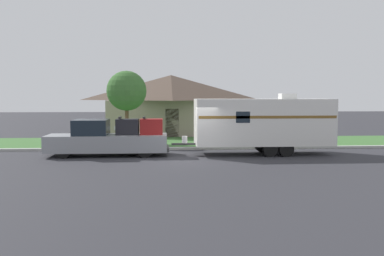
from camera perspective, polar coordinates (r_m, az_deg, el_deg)
The scene contains 8 objects.
ground_plane at distance 20.69m, azimuth 0.14°, elevation -4.21°, with size 120.00×120.00×0.00m, color #2D2D33.
curb_strip at distance 24.38m, azimuth -0.48°, elevation -2.73°, with size 80.00×0.30×0.14m.
lawn_strip at distance 28.01m, azimuth -0.93°, elevation -1.92°, with size 80.00×7.00×0.03m.
house_across_street at distance 35.40m, azimuth -2.81°, elevation 3.36°, with size 10.53×8.26×4.75m.
pickup_truck at distance 22.29m, azimuth -11.13°, elevation -1.45°, with size 6.20×1.92×2.00m.
travel_trailer at distance 22.66m, azimuth 9.47°, elevation 0.80°, with size 8.34×2.27×3.18m.
mailbox at distance 25.39m, azimuth -9.78°, elevation -0.44°, with size 0.48×0.20×1.28m.
tree_in_yard at distance 27.60m, azimuth -8.73°, elevation 4.89°, with size 2.54×2.54×4.65m.
Camera 1 is at (-1.46, -20.40, 3.09)m, focal length 40.00 mm.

